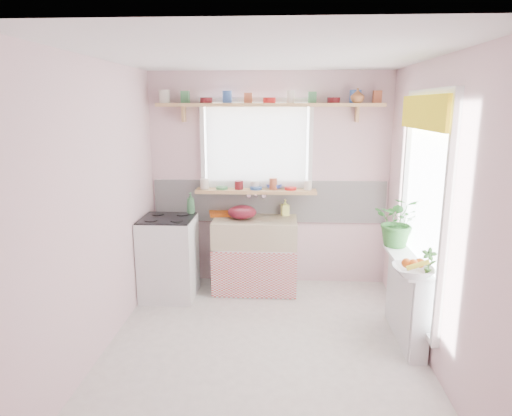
{
  "coord_description": "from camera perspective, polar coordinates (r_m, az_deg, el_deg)",
  "views": [
    {
      "loc": [
        0.15,
        -3.73,
        2.12
      ],
      "look_at": [
        -0.1,
        0.55,
        1.15
      ],
      "focal_mm": 32.0,
      "sensor_mm": 36.0,
      "label": 1
    }
  ],
  "objects": [
    {
      "name": "colander",
      "position": [
        5.2,
        -1.74,
        -0.52
      ],
      "size": [
        0.35,
        0.35,
        0.15
      ],
      "primitive_type": "ellipsoid",
      "rotation": [
        0.0,
        0.0,
        -0.06
      ],
      "color": "maroon",
      "rests_on": "sink_unit"
    },
    {
      "name": "jade_plant",
      "position": [
        4.6,
        17.41,
        -1.6
      ],
      "size": [
        0.54,
        0.5,
        0.5
      ],
      "primitive_type": "imported",
      "rotation": [
        0.0,
        0.0,
        -0.29
      ],
      "color": "#2F6F2C",
      "rests_on": "radiator_ledge"
    },
    {
      "name": "room",
      "position": [
        4.68,
        9.54,
        3.36
      ],
      "size": [
        3.2,
        3.2,
        3.2
      ],
      "color": "white",
      "rests_on": "ground"
    },
    {
      "name": "sink_unit",
      "position": [
        5.3,
        -0.12,
        -5.79
      ],
      "size": [
        0.95,
        0.65,
        1.11
      ],
      "color": "white",
      "rests_on": "ground"
    },
    {
      "name": "shelf_vase",
      "position": [
        5.2,
        12.57,
        13.55
      ],
      "size": [
        0.17,
        0.17,
        0.16
      ],
      "primitive_type": "imported",
      "rotation": [
        0.0,
        0.0,
        -0.13
      ],
      "color": "#92582D",
      "rests_on": "pine_shelf"
    },
    {
      "name": "cooker",
      "position": [
        5.21,
        -10.83,
        -6.05
      ],
      "size": [
        0.58,
        0.58,
        0.93
      ],
      "color": "white",
      "rests_on": "ground"
    },
    {
      "name": "sill_bowl",
      "position": [
        5.35,
        2.28,
        2.73
      ],
      "size": [
        0.22,
        0.22,
        0.06
      ],
      "primitive_type": "imported",
      "rotation": [
        0.0,
        0.0,
        -0.2
      ],
      "color": "#3247A4",
      "rests_on": "windowsill"
    },
    {
      "name": "soap_bottle_sink",
      "position": [
        5.36,
        3.66,
        0.07
      ],
      "size": [
        0.1,
        0.11,
        0.19
      ],
      "primitive_type": "imported",
      "rotation": [
        0.0,
        0.0,
        0.25
      ],
      "color": "#EEF96E",
      "rests_on": "sink_unit"
    },
    {
      "name": "radiator_ledge",
      "position": [
        4.44,
        18.35,
        -10.75
      ],
      "size": [
        0.22,
        0.95,
        0.78
      ],
      "color": "white",
      "rests_on": "ground"
    },
    {
      "name": "fruit",
      "position": [
        3.89,
        19.14,
        -6.58
      ],
      "size": [
        0.2,
        0.14,
        0.1
      ],
      "color": "#DB5812",
      "rests_on": "fruit_bowl"
    },
    {
      "name": "sill_crockery",
      "position": [
        5.29,
        -0.19,
        2.92
      ],
      "size": [
        1.35,
        0.11,
        0.12
      ],
      "color": "silver",
      "rests_on": "windowsill"
    },
    {
      "name": "sill_cup",
      "position": [
        5.35,
        -0.11,
        2.92
      ],
      "size": [
        0.13,
        0.13,
        0.09
      ],
      "primitive_type": "imported",
      "rotation": [
        0.0,
        0.0,
        -0.21
      ],
      "color": "beige",
      "rests_on": "windowsill"
    },
    {
      "name": "pine_shelf",
      "position": [
        5.2,
        1.68,
        12.76
      ],
      "size": [
        2.52,
        0.24,
        0.04
      ],
      "primitive_type": "cube",
      "color": "tan",
      "rests_on": "room"
    },
    {
      "name": "shelf_crockery",
      "position": [
        5.2,
        1.69,
        13.59
      ],
      "size": [
        2.47,
        0.11,
        0.12
      ],
      "color": "silver",
      "rests_on": "pine_shelf"
    },
    {
      "name": "cooker_bottle",
      "position": [
        5.21,
        -8.17,
        0.63
      ],
      "size": [
        0.11,
        0.11,
        0.24
      ],
      "primitive_type": "imported",
      "rotation": [
        0.0,
        0.0,
        -0.16
      ],
      "color": "#397346",
      "rests_on": "cooker"
    },
    {
      "name": "dish_tray",
      "position": [
        5.42,
        -3.95,
        -0.63
      ],
      "size": [
        0.4,
        0.34,
        0.04
      ],
      "primitive_type": "cube",
      "rotation": [
        0.0,
        0.0,
        0.22
      ],
      "color": "#CF5712",
      "rests_on": "sink_unit"
    },
    {
      "name": "windowsill",
      "position": [
        5.31,
        -0.0,
        2.12
      ],
      "size": [
        1.4,
        0.22,
        0.04
      ],
      "primitive_type": "cube",
      "color": "tan",
      "rests_on": "room"
    },
    {
      "name": "fruit_bowl",
      "position": [
        3.91,
        19.02,
        -7.47
      ],
      "size": [
        0.33,
        0.33,
        0.08
      ],
      "primitive_type": "imported",
      "rotation": [
        0.0,
        0.0,
        -0.02
      ],
      "color": "silver",
      "rests_on": "radiator_ledge"
    },
    {
      "name": "herb_pot",
      "position": [
        3.92,
        20.78,
        -6.35
      ],
      "size": [
        0.14,
        0.12,
        0.23
      ],
      "primitive_type": "imported",
      "rotation": [
        0.0,
        0.0,
        -0.35
      ],
      "color": "#326227",
      "rests_on": "radiator_ledge"
    }
  ]
}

